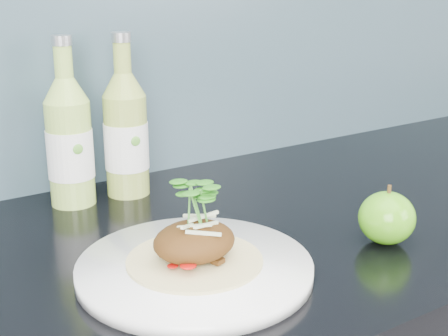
% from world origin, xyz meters
% --- Properties ---
extents(dinner_plate, '(0.28, 0.28, 0.02)m').
position_xyz_m(dinner_plate, '(-0.09, 1.61, 0.91)').
color(dinner_plate, white).
rests_on(dinner_plate, kitchen_counter).
extents(pork_taco, '(0.16, 0.16, 0.10)m').
position_xyz_m(pork_taco, '(-0.09, 1.61, 0.94)').
color(pork_taco, tan).
rests_on(pork_taco, dinner_plate).
extents(green_apple, '(0.08, 0.08, 0.08)m').
position_xyz_m(green_apple, '(0.16, 1.55, 0.93)').
color(green_apple, '#409510').
rests_on(green_apple, kitchen_counter).
extents(cider_bottle_left, '(0.08, 0.08, 0.25)m').
position_xyz_m(cider_bottle_left, '(-0.12, 1.91, 1.00)').
color(cider_bottle_left, '#A0C853').
rests_on(cider_bottle_left, kitchen_counter).
extents(cider_bottle_right, '(0.07, 0.07, 0.25)m').
position_xyz_m(cider_bottle_right, '(-0.03, 1.90, 1.00)').
color(cider_bottle_right, '#98AD48').
rests_on(cider_bottle_right, kitchen_counter).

